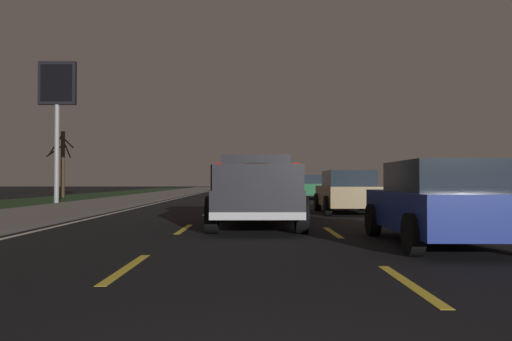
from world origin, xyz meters
TOP-DOWN VIEW (x-y plane):
  - ground at (27.00, 0.00)m, footprint 144.00×144.00m
  - sidewalk_shoulder at (27.00, 7.45)m, footprint 108.00×4.00m
  - grass_verge at (27.00, 12.45)m, footprint 108.00×6.00m
  - lane_markings at (30.76, 3.07)m, footprint 108.72×7.04m
  - pickup_truck at (10.92, 0.00)m, footprint 5.44×2.32m
  - sedan_green at (30.44, -3.42)m, footprint 4.43×2.07m
  - sedan_tan at (16.22, -3.32)m, footprint 4.41×2.04m
  - sedan_blue at (7.03, -3.39)m, footprint 4.43×2.07m
  - gas_price_sign at (23.61, 10.06)m, footprint 0.27×1.90m
  - bare_tree_far at (33.31, 13.40)m, footprint 1.49×1.73m

SIDE VIEW (x-z plane):
  - ground at x=27.00m, z-range 0.00..0.00m
  - grass_verge at x=27.00m, z-range 0.00..0.01m
  - lane_markings at x=30.76m, z-range 0.00..0.01m
  - sidewalk_shoulder at x=27.00m, z-range 0.00..0.12m
  - sedan_green at x=30.44m, z-range 0.01..1.55m
  - sedan_tan at x=16.22m, z-range 0.01..1.55m
  - sedan_blue at x=7.03m, z-range 0.01..1.55m
  - pickup_truck at x=10.92m, z-range 0.05..1.92m
  - bare_tree_far at x=33.31m, z-range 0.17..4.76m
  - gas_price_sign at x=23.61m, z-range 1.83..9.06m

